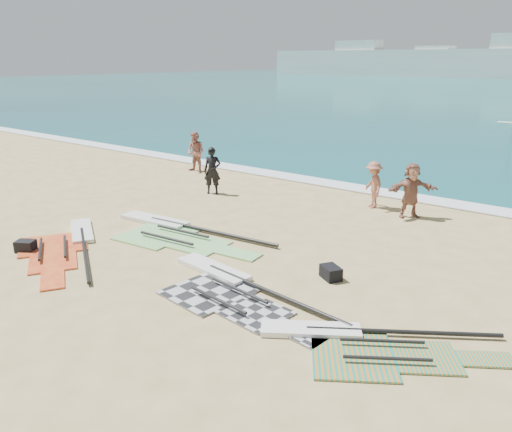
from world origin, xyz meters
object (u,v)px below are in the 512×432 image
Objects in this scene: beachgoer_left at (196,152)px; beachgoer_mid at (373,185)px; rig_green at (173,231)px; rig_orange at (360,343)px; person_wetsuit at (212,171)px; rig_red at (68,244)px; gear_bag_far at (331,273)px; beachgoer_right at (411,190)px; gear_bag_near at (26,246)px; rig_grey at (229,288)px.

beachgoer_mid is (9.67, -0.46, -0.11)m from beachgoer_left.
rig_green is 3.53× the size of beachgoer_mid.
person_wetsuit reaches higher than rig_orange.
rig_green is at bearing 91.32° from rig_red.
rig_orange is at bearing -22.72° from beachgoer_mid.
beachgoer_mid reaches higher than rig_orange.
rig_red is at bearing -159.68° from gear_bag_far.
gear_bag_far reaches higher than rig_red.
rig_red is 11.57m from beachgoer_right.
gear_bag_near is 0.27× the size of beachgoer_left.
gear_bag_far is 13.65m from beachgoer_left.
person_wetsuit reaches higher than rig_grey.
person_wetsuit reaches higher than gear_bag_far.
beachgoer_right is (-2.41, 8.74, 0.93)m from rig_orange.
rig_green is 8.40m from beachgoer_right.
person_wetsuit reaches higher than rig_green.
beachgoer_left reaches higher than rig_orange.
rig_red is at bearing -166.51° from rig_grey.
person_wetsuit is 1.10× the size of beachgoer_mid.
rig_grey is 0.89× the size of rig_green.
beachgoer_left reaches higher than rig_red.
rig_grey is 2.84× the size of person_wetsuit.
rig_orange is 16.65m from beachgoer_left.
gear_bag_near is (-0.55, -1.01, 0.12)m from rig_red.
rig_green is at bearing -54.35° from beachgoer_left.
rig_grey is 5.85m from rig_red.
rig_red is at bearing -172.71° from beachgoer_right.
rig_red is 8.60× the size of gear_bag_far.
rig_grey is 8.56m from beachgoer_right.
beachgoer_left reaches higher than person_wetsuit.
person_wetsuit is 6.53m from beachgoer_mid.
gear_bag_far is at bearing -5.78° from rig_green.
beachgoer_mid is at bearing -12.95° from person_wetsuit.
beachgoer_mid is (5.52, 9.39, 0.83)m from rig_red.
beachgoer_right is at bearing 43.49° from rig_green.
rig_orange is 0.97× the size of rig_red.
rig_orange is 9.90m from beachgoer_mid.
beachgoer_mid reaches higher than rig_red.
gear_bag_far is at bearing 96.49° from rig_orange.
beachgoer_mid is (3.89, 6.62, 0.83)m from rig_green.
rig_red is (-5.81, -0.69, -0.00)m from rig_grey.
gear_bag_near is at bearing 154.39° from rig_orange.
beachgoer_left is (-9.97, 9.17, 0.94)m from rig_grey.
beachgoer_right is at bearing -7.45° from beachgoer_left.
gear_bag_near is at bearing -86.62° from rig_red.
beachgoer_right reaches higher than rig_green.
rig_grey is at bearing -77.74° from person_wetsuit.
rig_orange is 9.11m from beachgoer_right.
beachgoer_right is at bearing 83.79° from rig_red.
beachgoer_right is (5.46, 6.32, 0.93)m from rig_green.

